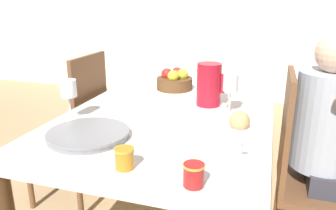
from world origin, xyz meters
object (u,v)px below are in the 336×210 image
red_pitcher (209,84)px  wine_glass_juice (68,91)px  chair_opposite (77,129)px  jam_jar_amber (124,157)px  jam_jar_red (194,174)px  bread_plate (239,124)px  chair_person_side (307,172)px  wine_glass_water (231,84)px  person_seated (333,136)px  serving_tray (88,134)px  teacup_near_person (232,149)px  fruit_bowl (175,81)px

red_pitcher → wine_glass_juice: 0.73m
chair_opposite → wine_glass_juice: chair_opposite is taller
jam_jar_amber → jam_jar_red: 0.25m
red_pitcher → jam_jar_red: size_ratio=3.12×
bread_plate → jam_jar_amber: bearing=-125.4°
chair_opposite → chair_person_side: bearing=-96.6°
chair_opposite → wine_glass_water: size_ratio=4.94×
chair_opposite → jam_jar_amber: (0.71, -0.79, 0.28)m
person_seated → wine_glass_juice: (-1.21, -0.29, 0.20)m
wine_glass_water → serving_tray: 0.73m
jam_jar_amber → jam_jar_red: bearing=-8.6°
person_seated → teacup_near_person: bearing=-42.7°
chair_person_side → fruit_bowl: (-0.80, 0.44, 0.30)m
person_seated → jam_jar_amber: bearing=-48.8°
wine_glass_juice → jam_jar_amber: size_ratio=2.63×
chair_person_side → person_seated: bearing=108.5°
red_pitcher → jam_jar_red: bearing=-82.3°
chair_opposite → wine_glass_water: chair_opposite is taller
red_pitcher → fruit_bowl: size_ratio=1.01×
chair_person_side → jam_jar_red: (-0.41, -0.67, 0.28)m
wine_glass_juice → red_pitcher: bearing=35.6°
jam_jar_amber → jam_jar_red: same height
teacup_near_person → bread_plate: 0.27m
serving_tray → bread_plate: size_ratio=1.55×
wine_glass_juice → serving_tray: (0.20, -0.18, -0.13)m
chair_opposite → red_pitcher: chair_opposite is taller
bread_plate → jam_jar_red: (-0.09, -0.51, 0.01)m
bread_plate → chair_person_side: bearing=25.4°
red_pitcher → wine_glass_juice: (-0.59, -0.43, 0.03)m
chair_opposite → red_pitcher: size_ratio=4.34×
wine_glass_juice → fruit_bowl: (0.32, 0.70, -0.09)m
person_seated → serving_tray: (-1.01, -0.47, 0.07)m
jam_jar_amber → serving_tray: bearing=142.8°
wine_glass_water → serving_tray: (-0.52, -0.50, -0.14)m
bread_plate → wine_glass_water: bearing=108.4°
wine_glass_juice → bread_plate: 0.81m
chair_person_side → serving_tray: bearing=-64.7°
serving_tray → jam_jar_amber: size_ratio=4.61×
red_pitcher → jam_jar_red: 0.85m
jam_jar_red → jam_jar_amber: bearing=171.4°
jam_jar_red → fruit_bowl: size_ratio=0.32×
serving_tray → wine_glass_juice: bearing=138.7°
chair_person_side → teacup_near_person: bearing=-37.5°
person_seated → fruit_bowl: bearing=-114.6°
wine_glass_juice → teacup_near_person: size_ratio=1.36×
teacup_near_person → serving_tray: teacup_near_person is taller
wine_glass_juice → jam_jar_amber: wine_glass_juice is taller
teacup_near_person → bread_plate: bearing=89.8°
chair_person_side → fruit_bowl: chair_person_side is taller
serving_tray → chair_person_side: bearing=25.3°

